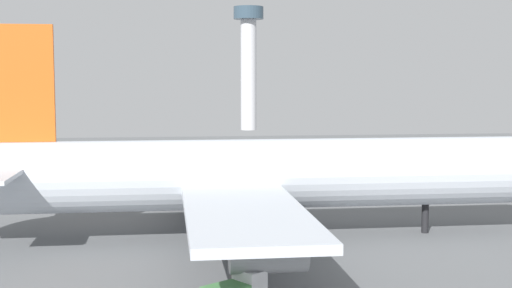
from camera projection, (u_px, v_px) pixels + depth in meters
name	position (u px, v px, depth m)	size (l,w,h in m)	color
ground_plane	(256.00, 238.00, 67.38)	(236.23, 236.23, 0.00)	slate
cargo_airplane	(255.00, 175.00, 66.80)	(59.06, 52.45, 20.18)	silver
pushback_tractor	(151.00, 180.00, 97.37)	(5.06, 2.72, 2.44)	#333338
control_tower	(249.00, 57.00, 205.95)	(8.80, 8.80, 36.20)	silver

